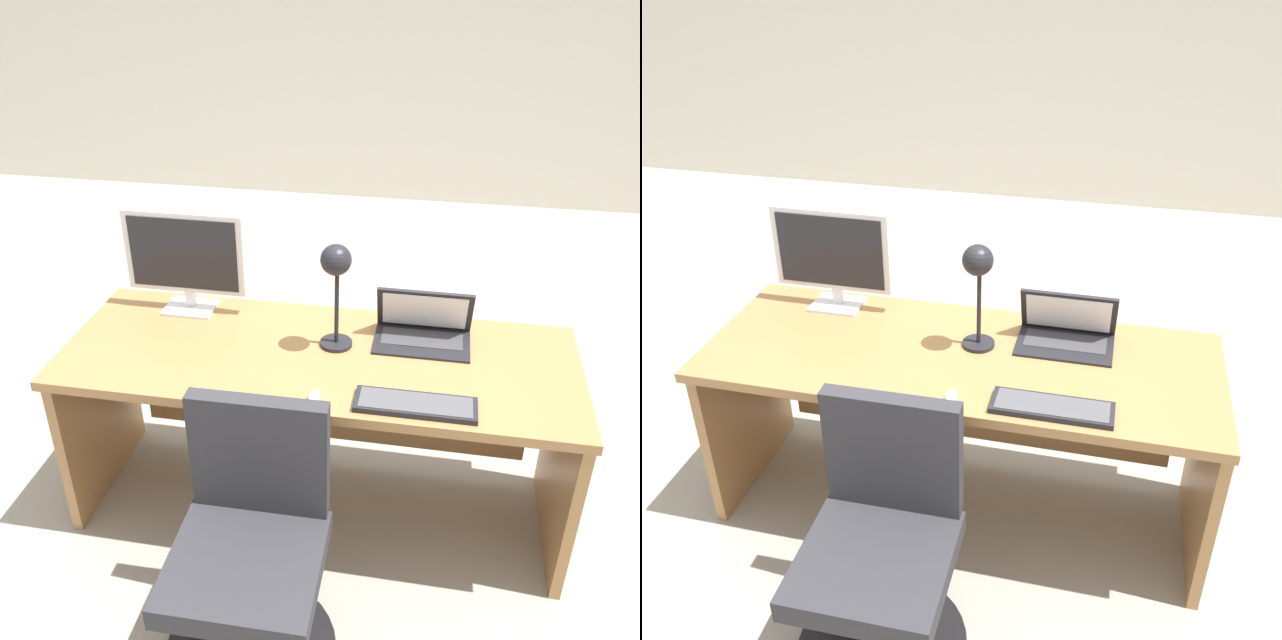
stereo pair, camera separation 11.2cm
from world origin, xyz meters
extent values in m
plane|color=gray|center=(0.00, 1.50, 0.00)|extent=(12.00, 12.00, 0.00)
cube|color=silver|center=(0.00, 3.79, 1.40)|extent=(10.00, 0.10, 2.80)
cube|color=#9E7042|center=(0.00, 0.00, 0.72)|extent=(1.87, 0.72, 0.04)
cube|color=#9E7042|center=(-0.92, 0.00, 0.35)|extent=(0.04, 0.63, 0.71)
cube|color=#9E7042|center=(0.92, 0.00, 0.35)|extent=(0.04, 0.63, 0.71)
cube|color=#9E7042|center=(0.00, 0.27, 0.39)|extent=(1.65, 0.02, 0.49)
cube|color=silver|center=(-0.57, 0.24, 0.75)|extent=(0.20, 0.16, 0.01)
cube|color=silver|center=(-0.57, 0.25, 0.79)|extent=(0.04, 0.02, 0.07)
cube|color=silver|center=(-0.57, 0.24, 0.99)|extent=(0.48, 0.04, 0.33)
cube|color=black|center=(-0.57, 0.22, 0.99)|extent=(0.43, 0.00, 0.29)
cube|color=black|center=(0.37, 0.14, 0.75)|extent=(0.35, 0.22, 0.01)
cube|color=#38383D|center=(0.37, 0.15, 0.75)|extent=(0.30, 0.12, 0.00)
cube|color=black|center=(0.37, 0.21, 0.85)|extent=(0.35, 0.10, 0.20)
cube|color=white|center=(0.37, 0.20, 0.85)|extent=(0.31, 0.08, 0.16)
cube|color=black|center=(0.37, -0.26, 0.75)|extent=(0.40, 0.13, 0.02)
cube|color=#47474C|center=(0.37, -0.26, 0.76)|extent=(0.36, 0.11, 0.00)
ellipsoid|color=silver|center=(0.04, -0.29, 0.76)|extent=(0.04, 0.07, 0.03)
cylinder|color=black|center=(0.05, 0.07, 0.75)|extent=(0.12, 0.12, 0.01)
cylinder|color=black|center=(0.05, 0.07, 0.91)|extent=(0.02, 0.02, 0.31)
sphere|color=black|center=(0.05, 0.04, 1.10)|extent=(0.11, 0.11, 0.11)
cylinder|color=black|center=(-0.09, -0.71, 0.21)|extent=(0.05, 0.05, 0.34)
cube|color=#2D2D33|center=(-0.09, -0.71, 0.42)|extent=(0.47, 0.47, 0.08)
cube|color=#2D2D33|center=(-0.10, -0.50, 0.67)|extent=(0.44, 0.06, 0.42)
camera|label=1|loc=(0.39, -2.10, 2.11)|focal=39.06mm
camera|label=2|loc=(0.50, -2.08, 2.11)|focal=39.06mm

